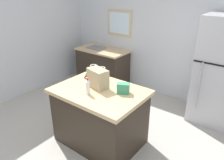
{
  "coord_description": "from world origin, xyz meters",
  "views": [
    {
      "loc": [
        1.71,
        -1.92,
        2.32
      ],
      "look_at": [
        -0.15,
        0.5,
        0.96
      ],
      "focal_mm": 34.76,
      "sensor_mm": 36.0,
      "label": 1
    }
  ],
  "objects_px": {
    "bottle": "(88,87)",
    "shopping_bag": "(98,78)",
    "ear_defenders": "(89,76)",
    "refrigerator": "(219,72)",
    "kitchen_island": "(100,116)",
    "small_box": "(123,88)"
  },
  "relations": [
    {
      "from": "bottle",
      "to": "shopping_bag",
      "type": "bearing_deg",
      "value": 98.57
    },
    {
      "from": "bottle",
      "to": "ear_defenders",
      "type": "relative_size",
      "value": 1.18
    },
    {
      "from": "refrigerator",
      "to": "ear_defenders",
      "type": "distance_m",
      "value": 2.22
    },
    {
      "from": "refrigerator",
      "to": "shopping_bag",
      "type": "distance_m",
      "value": 2.11
    },
    {
      "from": "kitchen_island",
      "to": "refrigerator",
      "type": "bearing_deg",
      "value": 54.86
    },
    {
      "from": "kitchen_island",
      "to": "shopping_bag",
      "type": "bearing_deg",
      "value": 142.45
    },
    {
      "from": "small_box",
      "to": "ear_defenders",
      "type": "distance_m",
      "value": 0.77
    },
    {
      "from": "kitchen_island",
      "to": "bottle",
      "type": "relative_size",
      "value": 5.44
    },
    {
      "from": "kitchen_island",
      "to": "shopping_bag",
      "type": "relative_size",
      "value": 3.76
    },
    {
      "from": "small_box",
      "to": "bottle",
      "type": "height_order",
      "value": "bottle"
    },
    {
      "from": "kitchen_island",
      "to": "ear_defenders",
      "type": "relative_size",
      "value": 6.42
    },
    {
      "from": "refrigerator",
      "to": "ear_defenders",
      "type": "xyz_separation_m",
      "value": [
        -1.64,
        -1.5,
        -0.01
      ]
    },
    {
      "from": "kitchen_island",
      "to": "refrigerator",
      "type": "height_order",
      "value": "refrigerator"
    },
    {
      "from": "kitchen_island",
      "to": "ear_defenders",
      "type": "height_order",
      "value": "ear_defenders"
    },
    {
      "from": "small_box",
      "to": "refrigerator",
      "type": "bearing_deg",
      "value": 61.16
    },
    {
      "from": "kitchen_island",
      "to": "shopping_bag",
      "type": "xyz_separation_m",
      "value": [
        -0.07,
        0.06,
        0.6
      ]
    },
    {
      "from": "small_box",
      "to": "shopping_bag",
      "type": "bearing_deg",
      "value": -170.75
    },
    {
      "from": "shopping_bag",
      "to": "bottle",
      "type": "relative_size",
      "value": 1.45
    },
    {
      "from": "shopping_bag",
      "to": "small_box",
      "type": "distance_m",
      "value": 0.42
    },
    {
      "from": "bottle",
      "to": "small_box",
      "type": "bearing_deg",
      "value": 41.0
    },
    {
      "from": "ear_defenders",
      "to": "kitchen_island",
      "type": "bearing_deg",
      "value": -28.19
    },
    {
      "from": "refrigerator",
      "to": "ear_defenders",
      "type": "relative_size",
      "value": 9.25
    }
  ]
}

